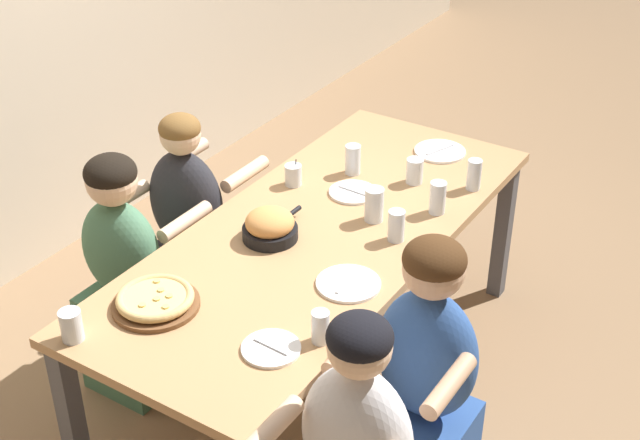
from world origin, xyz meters
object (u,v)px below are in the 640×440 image
(empty_plate_a, at_px, (353,192))
(drinking_glass_b, at_px, (72,327))
(skillet_bowl, at_px, (270,226))
(empty_plate_c, at_px, (348,284))
(empty_plate_b, at_px, (271,348))
(diner_far_center, at_px, (190,241))
(pizza_board_main, at_px, (155,300))
(diner_far_midleft, at_px, (126,284))
(drinking_glass_g, at_px, (320,328))
(drinking_glass_e, at_px, (415,171))
(drinking_glass_f, at_px, (396,227))
(cocktail_glass_blue, at_px, (293,176))
(drinking_glass_d, at_px, (438,198))
(drinking_glass_c, at_px, (374,207))
(diner_near_midleft, at_px, (423,395))
(drinking_glass_h, at_px, (353,161))
(drinking_glass_a, at_px, (474,176))

(empty_plate_a, height_order, drinking_glass_b, drinking_glass_b)
(skillet_bowl, distance_m, empty_plate_c, 0.44)
(empty_plate_b, height_order, drinking_glass_b, drinking_glass_b)
(diner_far_center, bearing_deg, pizza_board_main, -57.03)
(empty_plate_c, bearing_deg, diner_far_midleft, 100.22)
(drinking_glass_g, bearing_deg, drinking_glass_e, 11.99)
(diner_far_midleft, bearing_deg, drinking_glass_f, 29.12)
(skillet_bowl, height_order, diner_far_center, diner_far_center)
(empty_plate_a, bearing_deg, diner_far_center, 118.86)
(cocktail_glass_blue, xyz_separation_m, drinking_glass_d, (0.12, -0.63, 0.03))
(empty_plate_b, relative_size, diner_far_center, 0.18)
(cocktail_glass_blue, bearing_deg, empty_plate_a, -74.75)
(cocktail_glass_blue, relative_size, drinking_glass_d, 0.84)
(empty_plate_a, bearing_deg, drinking_glass_d, -82.03)
(empty_plate_a, bearing_deg, drinking_glass_c, -127.74)
(drinking_glass_f, distance_m, drinking_glass_g, 0.69)
(skillet_bowl, relative_size, drinking_glass_g, 2.69)
(empty_plate_a, relative_size, empty_plate_b, 1.04)
(drinking_glass_e, bearing_deg, drinking_glass_f, -161.23)
(drinking_glass_f, height_order, diner_near_midleft, diner_near_midleft)
(skillet_bowl, distance_m, diner_far_center, 0.64)
(drinking_glass_f, bearing_deg, drinking_glass_d, -8.71)
(pizza_board_main, height_order, drinking_glass_h, drinking_glass_h)
(empty_plate_b, bearing_deg, skillet_bowl, 35.45)
(drinking_glass_h, relative_size, diner_near_midleft, 0.11)
(drinking_glass_e, bearing_deg, drinking_glass_a, -70.49)
(diner_far_center, bearing_deg, empty_plate_b, -36.25)
(empty_plate_c, bearing_deg, drinking_glass_c, 18.40)
(drinking_glass_g, xyz_separation_m, diner_far_center, (0.56, 1.05, -0.32))
(skillet_bowl, distance_m, drinking_glass_e, 0.76)
(drinking_glass_g, bearing_deg, drinking_glass_f, 7.30)
(diner_near_midleft, bearing_deg, drinking_glass_b, 31.68)
(drinking_glass_b, bearing_deg, empty_plate_c, -39.01)
(drinking_glass_b, bearing_deg, drinking_glass_h, -7.12)
(drinking_glass_f, bearing_deg, diner_far_center, 97.39)
(drinking_glass_e, xyz_separation_m, drinking_glass_f, (-0.45, -0.15, 0.00))
(drinking_glass_c, height_order, drinking_glass_f, drinking_glass_c)
(drinking_glass_a, height_order, drinking_glass_d, drinking_glass_d)
(drinking_glass_g, relative_size, diner_far_midleft, 0.11)
(skillet_bowl, bearing_deg, pizza_board_main, 172.28)
(drinking_glass_f, relative_size, diner_far_midleft, 0.12)
(pizza_board_main, distance_m, empty_plate_b, 0.48)
(empty_plate_b, xyz_separation_m, drinking_glass_h, (1.19, 0.40, 0.05))
(empty_plate_a, xyz_separation_m, drinking_glass_b, (-1.34, 0.28, 0.04))
(drinking_glass_b, bearing_deg, skillet_bowl, -12.45)
(empty_plate_a, relative_size, diner_near_midleft, 0.18)
(pizza_board_main, relative_size, cocktail_glass_blue, 2.66)
(diner_near_midleft, bearing_deg, drinking_glass_f, -52.02)
(empty_plate_b, height_order, drinking_glass_d, drinking_glass_d)
(drinking_glass_e, distance_m, drinking_glass_h, 0.28)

